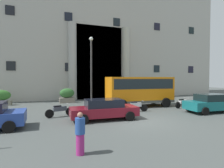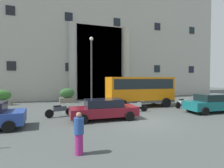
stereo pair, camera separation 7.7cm
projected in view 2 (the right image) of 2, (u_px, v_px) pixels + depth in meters
name	position (u px, v px, depth m)	size (l,w,h in m)	color
ground_plane	(143.00, 122.00, 11.65)	(80.00, 64.00, 0.12)	#474D4B
office_building_facade	(87.00, 35.00, 27.79)	(39.95, 9.77, 18.80)	#AFACA2
orange_minibus	(139.00, 89.00, 17.66)	(6.39, 3.08, 2.86)	orange
bus_stop_sign	(171.00, 88.00, 21.30)	(0.44, 0.08, 2.55)	#9A961D
hedge_planter_entrance_left	(166.00, 94.00, 24.51)	(1.72, 0.82, 1.37)	gray
hedge_planter_far_west	(1.00, 98.00, 18.29)	(1.91, 0.72, 1.57)	gray
hedge_planter_far_east	(67.00, 96.00, 20.39)	(1.68, 0.85, 1.61)	gray
parked_estate_mid	(212.00, 103.00, 14.65)	(4.44, 2.19, 1.48)	#156469
parked_compact_extra	(104.00, 109.00, 12.11)	(4.49, 2.06, 1.36)	maroon
scooter_by_planter	(135.00, 106.00, 14.96)	(1.94, 0.71, 0.89)	black
motorcycle_far_end	(59.00, 110.00, 12.99)	(2.03, 0.78, 0.89)	black
motorcycle_near_kerb	(182.00, 103.00, 16.89)	(1.94, 0.67, 0.89)	black
pedestrian_woman_dark_dress	(79.00, 133.00, 6.58)	(0.36, 0.36, 1.55)	#9A2571
lamppost_plaza_centre	(91.00, 65.00, 19.55)	(0.40, 0.40, 7.17)	#3E3C3B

